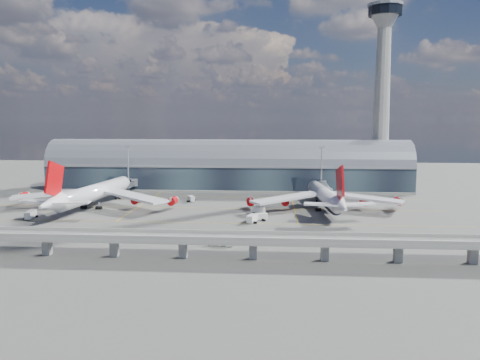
# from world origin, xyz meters

# --- Properties ---
(ground) EXTENTS (500.00, 500.00, 0.00)m
(ground) POSITION_xyz_m (0.00, 0.00, 0.00)
(ground) COLOR #474744
(ground) RESTS_ON ground
(taxi_lines) EXTENTS (200.00, 80.12, 0.01)m
(taxi_lines) POSITION_xyz_m (0.00, 22.11, 0.01)
(taxi_lines) COLOR gold
(taxi_lines) RESTS_ON ground
(terminal) EXTENTS (200.00, 30.00, 28.00)m
(terminal) POSITION_xyz_m (0.00, 77.99, 11.34)
(terminal) COLOR #1B222D
(terminal) RESTS_ON ground
(control_tower) EXTENTS (19.00, 19.00, 103.00)m
(control_tower) POSITION_xyz_m (85.00, 83.00, 51.64)
(control_tower) COLOR gray
(control_tower) RESTS_ON ground
(guideway) EXTENTS (220.00, 8.50, 7.20)m
(guideway) POSITION_xyz_m (-0.00, -55.00, 5.29)
(guideway) COLOR gray
(guideway) RESTS_ON ground
(floodlight_mast_left) EXTENTS (3.00, 0.70, 25.70)m
(floodlight_mast_left) POSITION_xyz_m (-50.00, 55.00, 13.63)
(floodlight_mast_left) COLOR gray
(floodlight_mast_left) RESTS_ON ground
(floodlight_mast_right) EXTENTS (3.00, 0.70, 25.70)m
(floodlight_mast_right) POSITION_xyz_m (50.00, 55.00, 13.63)
(floodlight_mast_right) COLOR gray
(floodlight_mast_right) RESTS_ON ground
(airliner_left) EXTENTS (75.64, 79.53, 24.22)m
(airliner_left) POSITION_xyz_m (-53.87, 15.69, 6.92)
(airliner_left) COLOR white
(airliner_left) RESTS_ON ground
(airliner_right) EXTENTS (68.53, 71.65, 22.72)m
(airliner_right) POSITION_xyz_m (48.18, 18.65, 5.89)
(airliner_right) COLOR white
(airliner_right) RESTS_ON ground
(jet_bridge_left) EXTENTS (4.40, 28.00, 7.25)m
(jet_bridge_left) POSITION_xyz_m (-50.10, 53.12, 5.18)
(jet_bridge_left) COLOR gray
(jet_bridge_left) RESTS_ON ground
(jet_bridge_right) EXTENTS (4.40, 32.00, 7.25)m
(jet_bridge_right) POSITION_xyz_m (51.52, 51.18, 5.18)
(jet_bridge_right) COLOR gray
(jet_bridge_right) RESTS_ON ground
(service_truck_0) EXTENTS (3.45, 7.63, 3.05)m
(service_truck_0) POSITION_xyz_m (-70.43, -7.20, 1.58)
(service_truck_0) COLOR silver
(service_truck_0) RESTS_ON ground
(service_truck_1) EXTENTS (6.01, 4.05, 3.19)m
(service_truck_1) POSITION_xyz_m (19.46, 7.80, 1.61)
(service_truck_1) COLOR silver
(service_truck_1) RESTS_ON ground
(service_truck_2) EXTENTS (7.43, 5.15, 2.63)m
(service_truck_2) POSITION_xyz_m (19.85, -3.94, 1.37)
(service_truck_2) COLOR silver
(service_truck_2) RESTS_ON ground
(service_truck_3) EXTENTS (4.25, 6.59, 2.98)m
(service_truck_3) POSITION_xyz_m (17.67, -8.07, 1.52)
(service_truck_3) COLOR silver
(service_truck_3) RESTS_ON ground
(service_truck_4) EXTENTS (2.51, 4.49, 2.50)m
(service_truck_4) POSITION_xyz_m (32.95, 34.44, 1.26)
(service_truck_4) COLOR silver
(service_truck_4) RESTS_ON ground
(service_truck_5) EXTENTS (4.34, 5.85, 2.65)m
(service_truck_5) POSITION_xyz_m (-13.54, 35.82, 1.36)
(service_truck_5) COLOR silver
(service_truck_5) RESTS_ON ground
(cargo_train_0) EXTENTS (10.68, 3.59, 1.76)m
(cargo_train_0) POSITION_xyz_m (-12.21, -35.47, 0.92)
(cargo_train_0) COLOR gray
(cargo_train_0) RESTS_ON ground
(cargo_train_1) EXTENTS (7.49, 3.09, 1.64)m
(cargo_train_1) POSITION_xyz_m (9.52, -42.32, 0.86)
(cargo_train_1) COLOR gray
(cargo_train_1) RESTS_ON ground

